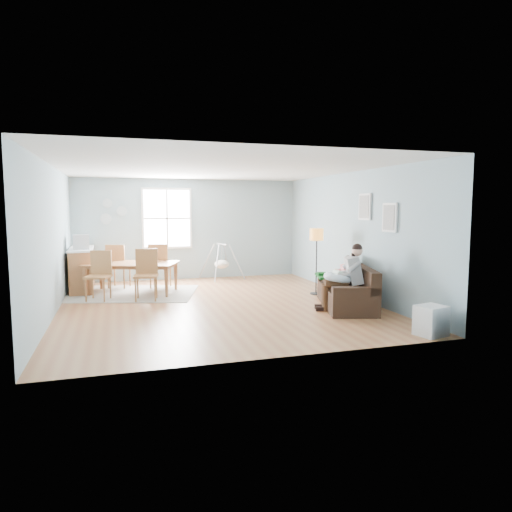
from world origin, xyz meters
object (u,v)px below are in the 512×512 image
object	(u,v)px
storage_cube	(431,321)
chair_ne	(159,263)
floor_lamp	(317,240)
monitor	(81,242)
counter	(82,269)
toddler	(343,271)
sofa	(349,293)
father	(346,275)
chair_nw	(117,263)
chair_se	(146,270)
baby_swing	(222,264)
dining_table	(132,278)
chair_sw	(99,272)

from	to	relation	value
storage_cube	chair_ne	xyz separation A→B (m)	(-3.55, 5.36, 0.40)
floor_lamp	monitor	xyz separation A→B (m)	(-5.03, 1.79, -0.06)
counter	monitor	xyz separation A→B (m)	(0.02, -0.34, 0.65)
monitor	toddler	bearing A→B (deg)	-30.43
sofa	storage_cube	distance (m)	2.19
toddler	father	bearing A→B (deg)	-113.09
storage_cube	monitor	xyz separation A→B (m)	(-5.30, 5.36, 0.93)
chair_nw	chair_se	bearing A→B (deg)	-69.75
floor_lamp	baby_swing	bearing A→B (deg)	119.50
father	floor_lamp	world-z (taller)	floor_lamp
sofa	father	size ratio (longest dim) A/B	1.69
sofa	chair_se	bearing A→B (deg)	153.21
storage_cube	sofa	bearing A→B (deg)	95.35
floor_lamp	counter	bearing A→B (deg)	157.10
dining_table	chair_ne	xyz separation A→B (m)	(0.66, 0.51, 0.28)
chair_sw	counter	distance (m)	1.44
chair_ne	counter	world-z (taller)	chair_ne
sofa	chair_se	xyz separation A→B (m)	(-3.73, 1.88, 0.34)
floor_lamp	chair_ne	xyz separation A→B (m)	(-3.29, 1.79, -0.60)
chair_sw	toddler	bearing A→B (deg)	-22.69
father	dining_table	bearing A→B (deg)	142.70
father	chair_ne	world-z (taller)	father
baby_swing	chair_se	bearing A→B (deg)	-133.46
monitor	baby_swing	bearing A→B (deg)	15.08
monitor	baby_swing	distance (m)	3.68
chair_sw	counter	bearing A→B (deg)	107.65
chair_se	sofa	bearing A→B (deg)	-26.79
chair_ne	dining_table	bearing A→B (deg)	-142.25
father	chair_nw	size ratio (longest dim) A/B	1.19
toddler	chair_ne	size ratio (longest dim) A/B	0.73
dining_table	counter	world-z (taller)	counter
monitor	baby_swing	world-z (taller)	monitor
dining_table	chair_sw	bearing A→B (deg)	-122.62
floor_lamp	monitor	bearing A→B (deg)	160.36
father	storage_cube	bearing A→B (deg)	-78.19
toddler	chair_sw	size ratio (longest dim) A/B	0.76
floor_lamp	dining_table	distance (m)	4.24
storage_cube	counter	world-z (taller)	counter
toddler	chair_ne	distance (m)	4.47
chair_sw	baby_swing	distance (m)	3.65
chair_se	counter	size ratio (longest dim) A/B	0.60
sofa	floor_lamp	size ratio (longest dim) A/B	1.45
toddler	dining_table	distance (m)	4.71
sofa	toddler	distance (m)	0.44
floor_lamp	counter	xyz separation A→B (m)	(-5.05, 2.13, -0.72)
father	chair_nw	bearing A→B (deg)	138.06
chair_se	baby_swing	xyz separation A→B (m)	(2.12, 2.24, -0.19)
chair_se	baby_swing	distance (m)	3.09
chair_nw	monitor	distance (m)	0.99
father	chair_sw	world-z (taller)	father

